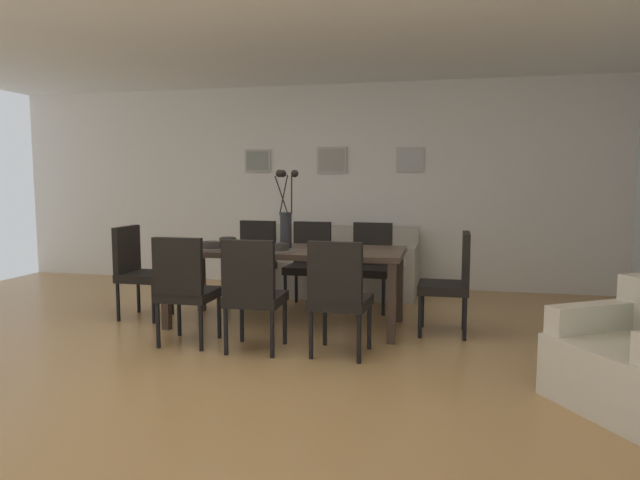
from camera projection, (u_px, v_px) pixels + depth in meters
The scene contains 23 objects.
ground_plane at pixel (249, 359), 4.39m from camera, with size 9.00×9.00×0.00m, color tan.
back_wall_panel at pixel (333, 186), 7.40m from camera, with size 9.00×0.10×2.60m, color silver.
ceiling_panel at pixel (262, 21), 4.49m from camera, with size 9.00×7.20×0.08m, color white.
dining_table at pixel (286, 256), 5.32m from camera, with size 2.20×0.89×0.74m.
dining_chair_near_left at pixel (184, 285), 4.68m from camera, with size 0.44×0.44×0.92m.
dining_chair_near_right at pixel (254, 258), 6.33m from camera, with size 0.47×0.47×0.92m.
dining_chair_far_left at pixel (253, 290), 4.50m from camera, with size 0.45×0.45×0.92m.
dining_chair_far_right at pixel (309, 260), 6.18m from camera, with size 0.46×0.46×0.92m.
dining_chair_mid_left at pixel (339, 293), 4.38m from camera, with size 0.47×0.47×0.92m.
dining_chair_mid_right at pixel (370, 262), 6.04m from camera, with size 0.47×0.47×0.92m.
dining_chair_head_west at pixel (138, 267), 5.65m from camera, with size 0.44×0.44×0.92m.
dining_chair_head_east at pixel (452, 278), 5.03m from camera, with size 0.44×0.44×0.92m.
centerpiece_vase at pixel (285, 218), 5.29m from camera, with size 0.21×0.23×0.73m.
placemat_near_left at pixel (212, 249), 5.27m from camera, with size 0.32×0.32×0.01m, color #4C4742.
bowl_near_left at pixel (211, 245), 5.26m from camera, with size 0.17×0.17×0.07m.
placemat_near_right at pixel (228, 244), 5.66m from camera, with size 0.32×0.32×0.01m, color #4C4742.
bowl_near_right at pixel (228, 240), 5.65m from camera, with size 0.17×0.17×0.07m.
placemat_far_left at pixel (279, 251), 5.12m from camera, with size 0.32×0.32×0.01m, color #4C4742.
bowl_far_left at pixel (279, 246), 5.12m from camera, with size 0.17×0.17×0.07m.
sofa at pixel (334, 270), 6.94m from camera, with size 2.01×0.84×0.80m.
framed_picture_left at pixel (258, 161), 7.52m from camera, with size 0.36×0.03×0.30m.
framed_picture_center at pixel (332, 160), 7.30m from camera, with size 0.39×0.03×0.34m.
framed_picture_right at pixel (410, 160), 7.08m from camera, with size 0.34×0.03×0.31m.
Camera 1 is at (1.48, -4.04, 1.38)m, focal length 31.73 mm.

